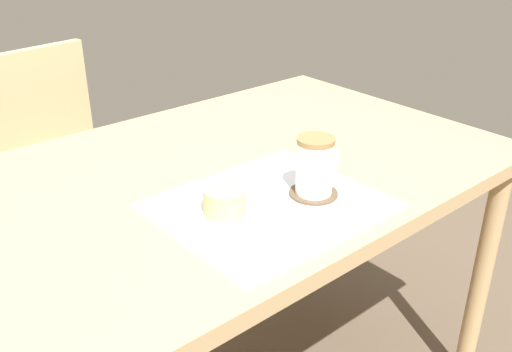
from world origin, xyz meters
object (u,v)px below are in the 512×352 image
Objects in this scene: dining_table at (215,201)px; pastry at (224,201)px; wooden_chair at (63,180)px; pastry_plate at (225,215)px; coffee_mug at (316,165)px.

pastry is at bearing -120.88° from dining_table.
wooden_chair is at bearing 87.87° from pastry.
pastry reaches higher than pastry_plate.
pastry_plate is at bearing -120.88° from dining_table.
coffee_mug is at bearing 92.10° from wooden_chair.
coffee_mug is at bearing -11.57° from pastry.
dining_table is 1.55× the size of wooden_chair.
wooden_chair is at bearing 87.87° from pastry_plate.
pastry_plate is 1.53× the size of coffee_mug.
dining_table is 11.53× the size of coffee_mug.
dining_table is 0.75m from wooden_chair.
pastry is 0.20m from coffee_mug.
pastry is 0.67× the size of coffee_mug.
pastry is (-0.03, -0.90, 0.31)m from wooden_chair.
coffee_mug is (0.20, -0.04, 0.03)m from pastry.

